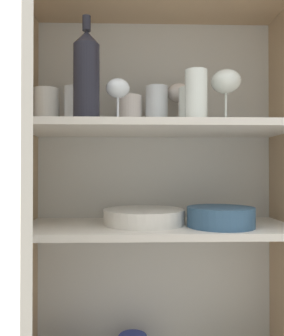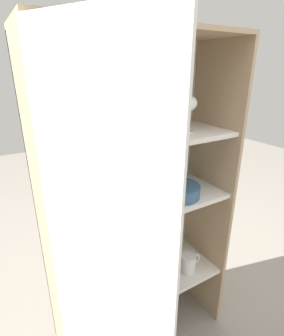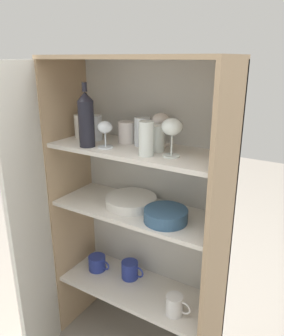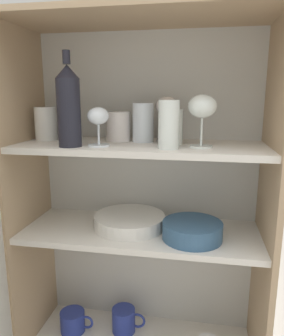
{
  "view_description": "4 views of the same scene",
  "coord_description": "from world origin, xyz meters",
  "px_view_note": "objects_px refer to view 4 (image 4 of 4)",
  "views": [
    {
      "loc": [
        -0.08,
        -0.83,
        0.97
      ],
      "look_at": [
        -0.05,
        0.14,
        0.98
      ],
      "focal_mm": 35.0,
      "sensor_mm": 36.0,
      "label": 1
    },
    {
      "loc": [
        -0.53,
        -0.74,
        1.37
      ],
      "look_at": [
        0.03,
        0.19,
        0.95
      ],
      "focal_mm": 28.0,
      "sensor_mm": 36.0,
      "label": 2
    },
    {
      "loc": [
        0.76,
        -1.04,
        1.49
      ],
      "look_at": [
        -0.0,
        0.2,
        1.0
      ],
      "focal_mm": 35.0,
      "sensor_mm": 36.0,
      "label": 3
    },
    {
      "loc": [
        0.2,
        -0.89,
        1.27
      ],
      "look_at": [
        0.0,
        0.18,
        1.02
      ],
      "focal_mm": 35.0,
      "sensor_mm": 36.0,
      "label": 4
    }
  ],
  "objects_px": {
    "mixing_bowl_large": "(192,230)",
    "coffee_mug_primary": "(73,321)",
    "wine_bottle": "(69,106)",
    "plate_stack_white": "(130,221)"
  },
  "relations": [
    {
      "from": "mixing_bowl_large",
      "to": "coffee_mug_primary",
      "type": "xyz_separation_m",
      "value": [
        -0.45,
        0.06,
        -0.44
      ]
    },
    {
      "from": "wine_bottle",
      "to": "plate_stack_white",
      "type": "relative_size",
      "value": 1.14
    },
    {
      "from": "wine_bottle",
      "to": "plate_stack_white",
      "type": "height_order",
      "value": "wine_bottle"
    },
    {
      "from": "wine_bottle",
      "to": "coffee_mug_primary",
      "type": "distance_m",
      "value": 0.85
    },
    {
      "from": "plate_stack_white",
      "to": "coffee_mug_primary",
      "type": "distance_m",
      "value": 0.49
    },
    {
      "from": "wine_bottle",
      "to": "plate_stack_white",
      "type": "xyz_separation_m",
      "value": [
        0.16,
        0.11,
        -0.4
      ]
    },
    {
      "from": "plate_stack_white",
      "to": "mixing_bowl_large",
      "type": "distance_m",
      "value": 0.23
    },
    {
      "from": "mixing_bowl_large",
      "to": "coffee_mug_primary",
      "type": "distance_m",
      "value": 0.64
    },
    {
      "from": "mixing_bowl_large",
      "to": "coffee_mug_primary",
      "type": "bearing_deg",
      "value": 173.02
    },
    {
      "from": "coffee_mug_primary",
      "to": "mixing_bowl_large",
      "type": "bearing_deg",
      "value": -6.98
    }
  ]
}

